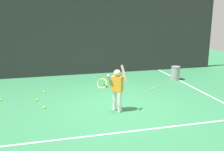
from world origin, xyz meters
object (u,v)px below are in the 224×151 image
object	(u,v)px
tennis_player	(117,87)
tennis_ball_4	(44,107)
tennis_ball_0	(44,92)
tennis_ball_2	(152,88)
ball_hopper	(175,73)
tennis_ball_1	(0,100)
tennis_ball_5	(37,100)

from	to	relation	value
tennis_player	tennis_ball_4	xyz separation A→B (m)	(-1.99, 0.71, -0.69)
tennis_ball_0	tennis_ball_2	world-z (taller)	same
tennis_player	ball_hopper	size ratio (longest dim) A/B	2.40
tennis_player	tennis_ball_1	xyz separation A→B (m)	(-3.34, 1.77, -0.69)
tennis_ball_1	tennis_ball_2	xyz separation A→B (m)	(5.16, -0.05, 0.00)
tennis_ball_2	tennis_ball_1	bearing A→B (deg)	179.41
tennis_ball_4	tennis_ball_5	xyz separation A→B (m)	(-0.23, 0.74, 0.00)
tennis_ball_1	tennis_ball_5	size ratio (longest dim) A/B	1.00
ball_hopper	tennis_ball_5	bearing A→B (deg)	-166.55
tennis_ball_0	tennis_ball_2	xyz separation A→B (m)	(3.79, -0.54, 0.00)
tennis_ball_4	tennis_ball_5	distance (m)	0.77
tennis_ball_1	tennis_ball_2	bearing A→B (deg)	-0.59
tennis_ball_4	tennis_ball_2	bearing A→B (deg)	14.82
tennis_ball_4	tennis_player	bearing A→B (deg)	-19.79
tennis_player	tennis_ball_2	xyz separation A→B (m)	(1.82, 1.72, -0.69)
tennis_ball_1	tennis_ball_5	xyz separation A→B (m)	(1.12, -0.32, 0.00)
tennis_player	ball_hopper	world-z (taller)	tennis_player
ball_hopper	tennis_ball_1	xyz separation A→B (m)	(-6.61, -0.99, -0.26)
tennis_ball_4	ball_hopper	bearing A→B (deg)	21.29
tennis_player	ball_hopper	distance (m)	4.31
tennis_player	tennis_ball_2	bearing A→B (deg)	82.58
ball_hopper	tennis_ball_5	xyz separation A→B (m)	(-5.49, -1.31, -0.26)
ball_hopper	tennis_ball_0	xyz separation A→B (m)	(-5.25, -0.51, -0.26)
tennis_ball_1	tennis_ball_5	world-z (taller)	same
tennis_ball_0	tennis_ball_1	xyz separation A→B (m)	(-1.37, -0.49, 0.00)
ball_hopper	tennis_ball_2	size ratio (longest dim) A/B	8.52
tennis_ball_4	tennis_ball_0	bearing A→B (deg)	89.50
tennis_ball_0	tennis_ball_1	world-z (taller)	same
ball_hopper	tennis_ball_2	world-z (taller)	ball_hopper
tennis_ball_0	tennis_ball_1	size ratio (longest dim) A/B	1.00
tennis_ball_1	tennis_player	bearing A→B (deg)	-27.99
ball_hopper	tennis_ball_1	size ratio (longest dim) A/B	8.52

